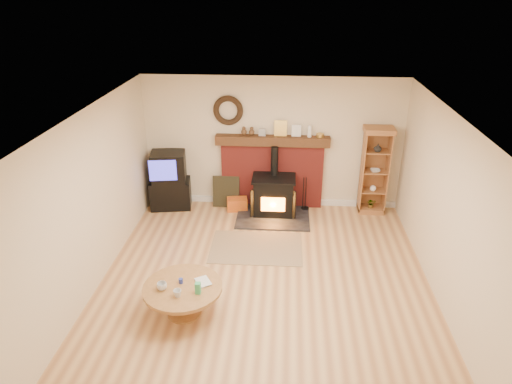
# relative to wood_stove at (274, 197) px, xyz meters

# --- Properties ---
(ground) EXTENTS (5.50, 5.50, 0.00)m
(ground) POSITION_rel_wood_stove_xyz_m (-0.05, -2.28, -0.38)
(ground) COLOR #A87046
(ground) RESTS_ON ground
(room_shell) EXTENTS (5.02, 5.52, 2.61)m
(room_shell) POSITION_rel_wood_stove_xyz_m (-0.07, -2.18, 1.34)
(room_shell) COLOR beige
(room_shell) RESTS_ON ground
(chimney_breast) EXTENTS (2.20, 0.22, 1.78)m
(chimney_breast) POSITION_rel_wood_stove_xyz_m (-0.05, 0.39, 0.43)
(chimney_breast) COLOR maroon
(chimney_breast) RESTS_ON ground
(wood_stove) EXTENTS (1.40, 1.00, 1.33)m
(wood_stove) POSITION_rel_wood_stove_xyz_m (0.00, 0.00, 0.00)
(wood_stove) COLOR black
(wood_stove) RESTS_ON ground
(area_rug) EXTENTS (1.57, 1.09, 0.01)m
(area_rug) POSITION_rel_wood_stove_xyz_m (-0.24, -1.29, -0.37)
(area_rug) COLOR brown
(area_rug) RESTS_ON ground
(tv_unit) EXTENTS (0.86, 0.66, 1.16)m
(tv_unit) POSITION_rel_wood_stove_xyz_m (-2.08, 0.19, 0.18)
(tv_unit) COLOR black
(tv_unit) RESTS_ON ground
(curio_cabinet) EXTENTS (0.56, 0.40, 1.73)m
(curio_cabinet) POSITION_rel_wood_stove_xyz_m (1.92, 0.28, 0.49)
(curio_cabinet) COLOR #965E31
(curio_cabinet) RESTS_ON ground
(firelog_box) EXTENTS (0.43, 0.31, 0.25)m
(firelog_box) POSITION_rel_wood_stove_xyz_m (-0.73, 0.12, -0.25)
(firelog_box) COLOR orange
(firelog_box) RESTS_ON ground
(leaning_painting) EXTENTS (0.54, 0.14, 0.64)m
(leaning_painting) POSITION_rel_wood_stove_xyz_m (-0.97, 0.27, -0.05)
(leaning_painting) COLOR black
(leaning_painting) RESTS_ON ground
(fire_tools) EXTENTS (0.16, 0.16, 0.70)m
(fire_tools) POSITION_rel_wood_stove_xyz_m (0.62, 0.22, -0.27)
(fire_tools) COLOR black
(fire_tools) RESTS_ON ground
(coffee_table) EXTENTS (1.07, 1.07, 0.61)m
(coffee_table) POSITION_rel_wood_stove_xyz_m (-1.12, -3.05, -0.01)
(coffee_table) COLOR brown
(coffee_table) RESTS_ON ground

